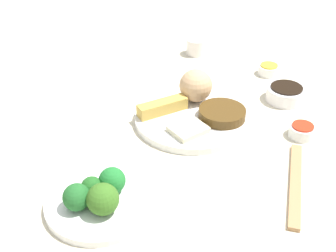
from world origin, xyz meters
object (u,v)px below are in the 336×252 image
main_plate (192,118)px  teacup (196,47)px  sauce_ramekin_hot_mustard (269,70)px  chopsticks_pair (295,183)px  broccoli_plate (101,202)px  sauce_ramekin_sweet_and_sour (302,131)px  soy_sauce_bowl (286,94)px

main_plate → teacup: size_ratio=4.45×
sauce_ramekin_hot_mustard → chopsticks_pair: bearing=70.2°
broccoli_plate → sauce_ramekin_hot_mustard: size_ratio=3.47×
sauce_ramekin_hot_mustard → teacup: teacup is taller
sauce_ramekin_sweet_and_sour → teacup: size_ratio=0.96×
sauce_ramekin_hot_mustard → teacup: size_ratio=0.96×
soy_sauce_bowl → chopsticks_pair: bearing=65.7°
teacup → sauce_ramekin_sweet_and_sour: bearing=100.5°
teacup → sauce_ramekin_hot_mustard: bearing=129.9°
main_plate → sauce_ramekin_sweet_and_sour: bearing=150.4°
sauce_ramekin_sweet_and_sour → main_plate: bearing=-29.6°
soy_sauce_bowl → sauce_ramekin_sweet_and_sour: bearing=75.1°
chopsticks_pair → main_plate: bearing=-65.0°
main_plate → soy_sauce_bowl: soy_sauce_bowl is taller
soy_sauce_bowl → sauce_ramekin_hot_mustard: (-0.02, -0.14, -0.00)m
teacup → chopsticks_pair: (0.00, 0.59, -0.02)m
soy_sauce_bowl → chopsticks_pair: 0.31m
sauce_ramekin_sweet_and_sour → soy_sauce_bowl: bearing=-104.9°
broccoli_plate → sauce_ramekin_sweet_and_sour: (-0.44, -0.10, 0.01)m
main_plate → sauce_ramekin_hot_mustard: sauce_ramekin_hot_mustard is taller
broccoli_plate → soy_sauce_bowl: size_ratio=2.08×
sauce_ramekin_sweet_and_sour → broccoli_plate: bearing=12.3°
main_plate → broccoli_plate: main_plate is taller
sauce_ramekin_hot_mustard → teacup: (0.15, -0.18, 0.01)m
teacup → broccoli_plate: bearing=57.4°
main_plate → sauce_ramekin_hot_mustard: (-0.27, -0.17, 0.00)m
soy_sauce_bowl → teacup: (0.12, -0.31, 0.01)m
broccoli_plate → soy_sauce_bowl: bearing=-153.1°
main_plate → soy_sauce_bowl: 0.25m
broccoli_plate → sauce_ramekin_hot_mustard: sauce_ramekin_hot_mustard is taller
chopsticks_pair → soy_sauce_bowl: bearing=-114.3°
sauce_ramekin_hot_mustard → broccoli_plate: bearing=37.1°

